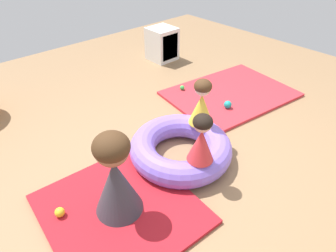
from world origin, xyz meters
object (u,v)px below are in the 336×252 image
(play_ball_green, at_px, (182,88))
(inflatable_cushion, at_px, (181,148))
(child_in_red, at_px, (201,139))
(play_ball_yellow, at_px, (60,212))
(adult_seated, at_px, (115,176))
(play_ball_teal, at_px, (228,105))
(play_ball_pink, at_px, (205,87))
(storage_cube, at_px, (163,44))
(child_in_yellow, at_px, (202,102))

(play_ball_green, bearing_deg, inflatable_cushion, -135.01)
(inflatable_cushion, height_order, child_in_red, child_in_red)
(inflatable_cushion, distance_m, play_ball_yellow, 1.32)
(adult_seated, distance_m, play_ball_teal, 2.07)
(child_in_red, distance_m, adult_seated, 0.82)
(child_in_red, xyz_separation_m, play_ball_yellow, (-1.22, 0.47, -0.43))
(adult_seated, xyz_separation_m, play_ball_pink, (2.15, 0.95, -0.34))
(inflatable_cushion, bearing_deg, play_ball_pink, 32.27)
(play_ball_pink, bearing_deg, storage_cube, 75.24)
(play_ball_pink, xyz_separation_m, play_ball_teal, (-0.15, -0.54, 0.00))
(inflatable_cushion, height_order, play_ball_green, inflatable_cushion)
(play_ball_green, bearing_deg, play_ball_teal, -82.76)
(child_in_yellow, relative_size, storage_cube, 0.93)
(play_ball_teal, bearing_deg, play_ball_green, 97.24)
(play_ball_pink, bearing_deg, play_ball_yellow, -165.22)
(play_ball_teal, bearing_deg, inflatable_cushion, -166.91)
(child_in_yellow, height_order, play_ball_green, child_in_yellow)
(child_in_red, height_order, play_ball_pink, child_in_red)
(play_ball_teal, bearing_deg, play_ball_pink, 74.51)
(inflatable_cushion, xyz_separation_m, play_ball_yellow, (-1.31, 0.12, -0.05))
(inflatable_cushion, height_order, play_ball_pink, inflatable_cushion)
(adult_seated, bearing_deg, play_ball_green, -55.56)
(adult_seated, bearing_deg, child_in_red, -101.20)
(play_ball_pink, bearing_deg, inflatable_cushion, -147.73)
(adult_seated, relative_size, play_ball_green, 11.87)
(adult_seated, relative_size, storage_cube, 1.44)
(adult_seated, height_order, play_ball_green, adult_seated)
(play_ball_yellow, distance_m, play_ball_green, 2.50)
(child_in_yellow, bearing_deg, play_ball_pink, -14.32)
(play_ball_yellow, distance_m, storage_cube, 3.55)
(inflatable_cushion, bearing_deg, child_in_red, -104.75)
(play_ball_pink, xyz_separation_m, play_ball_green, (-0.25, 0.22, -0.02))
(storage_cube, bearing_deg, play_ball_teal, -104.97)
(child_in_yellow, bearing_deg, play_ball_yellow, 124.63)
(child_in_yellow, distance_m, play_ball_teal, 0.90)
(storage_cube, bearing_deg, child_in_yellow, -121.47)
(child_in_red, bearing_deg, play_ball_yellow, 28.74)
(child_in_red, xyz_separation_m, play_ball_pink, (1.36, 1.15, -0.42))
(play_ball_pink, height_order, storage_cube, storage_cube)
(child_in_red, bearing_deg, adult_seated, 35.74)
(play_ball_pink, relative_size, play_ball_green, 1.46)
(inflatable_cushion, distance_m, play_ball_green, 1.45)
(play_ball_teal, height_order, play_ball_yellow, play_ball_teal)
(play_ball_yellow, xyz_separation_m, play_ball_green, (2.33, 0.90, -0.01))
(play_ball_green, bearing_deg, play_ball_pink, -41.79)
(child_in_red, height_order, child_in_yellow, child_in_yellow)
(storage_cube, bearing_deg, play_ball_pink, -104.76)
(inflatable_cushion, height_order, storage_cube, storage_cube)
(play_ball_teal, distance_m, play_ball_yellow, 2.43)
(inflatable_cushion, relative_size, play_ball_yellow, 12.76)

